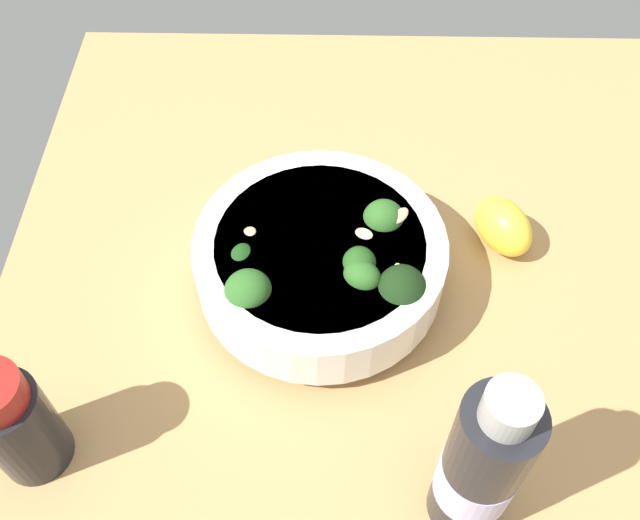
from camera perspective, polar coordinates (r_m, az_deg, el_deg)
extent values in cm
cube|color=tan|center=(67.27, 5.11, -1.69)|extent=(70.43, 70.43, 3.05)
cylinder|color=white|center=(64.16, 0.00, -1.69)|extent=(11.82, 11.82, 1.62)
cylinder|color=white|center=(61.52, 0.00, 0.03)|extent=(21.50, 21.50, 4.87)
cylinder|color=silver|center=(59.90, 0.00, 1.19)|extent=(17.76, 17.76, 0.80)
cylinder|color=#2F662B|center=(59.98, 3.08, -1.17)|extent=(1.67, 1.61, 1.13)
ellipsoid|color=#23511C|center=(58.85, 3.14, -0.39)|extent=(3.96, 3.65, 4.11)
cylinder|color=#589D47|center=(59.13, -5.59, -3.61)|extent=(2.15, 2.14, 1.92)
ellipsoid|color=#2D6023|center=(57.41, -5.75, -2.49)|extent=(5.05, 4.47, 4.48)
cylinder|color=#2F662B|center=(61.35, 6.56, -1.09)|extent=(1.39, 1.56, 1.57)
ellipsoid|color=#386B2B|center=(60.20, 6.68, -0.29)|extent=(3.96, 4.53, 3.98)
cylinder|color=#3C7A32|center=(59.13, 6.36, -3.29)|extent=(1.82, 1.86, 1.36)
ellipsoid|color=black|center=(57.83, 6.50, -2.44)|extent=(5.37, 6.09, 5.17)
cylinder|color=#4A8F3C|center=(59.23, 3.28, -2.31)|extent=(1.70, 1.61, 1.60)
ellipsoid|color=#2D6023|center=(57.85, 3.36, -1.37)|extent=(4.48, 4.85, 3.95)
cylinder|color=#4A8F3C|center=(61.09, -6.10, -0.90)|extent=(1.71, 1.41, 1.65)
ellipsoid|color=#194216|center=(59.88, -6.22, -0.06)|extent=(3.92, 4.17, 3.58)
cylinder|color=#3C7A32|center=(63.21, 4.96, 2.28)|extent=(1.79, 1.91, 1.23)
ellipsoid|color=#2D6023|center=(61.98, 5.06, 3.21)|extent=(4.79, 5.40, 4.66)
ellipsoid|color=#DBBC84|center=(60.37, -5.60, 2.30)|extent=(1.54, 2.00, 1.08)
ellipsoid|color=#DBBC84|center=(58.37, 6.31, -1.10)|extent=(1.34, 1.80, 1.29)
ellipsoid|color=#DBBC84|center=(60.93, 6.42, 3.53)|extent=(1.97, 1.99, 1.00)
ellipsoid|color=#DBBC84|center=(58.68, 3.52, 2.11)|extent=(1.98, 1.95, 1.01)
ellipsoid|color=yellow|center=(67.95, 14.38, 2.61)|extent=(6.84, 7.67, 4.95)
cylinder|color=black|center=(49.79, 12.67, -15.82)|extent=(5.20, 5.20, 15.68)
cylinder|color=#B7B2A8|center=(41.67, 14.90, -11.36)|extent=(3.25, 3.25, 2.38)
cylinder|color=silver|center=(51.35, 12.32, -16.50)|extent=(5.31, 5.31, 4.35)
cylinder|color=black|center=(57.49, -22.80, -12.27)|extent=(5.40, 5.40, 9.18)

